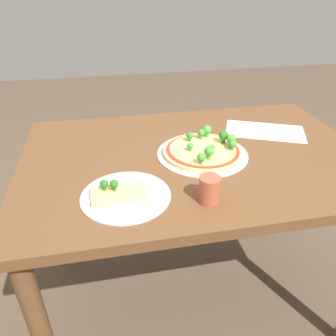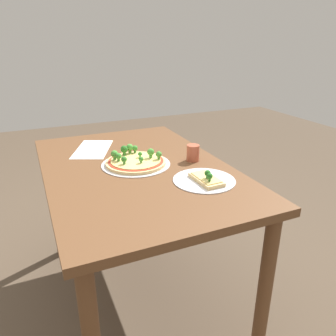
{
  "view_description": "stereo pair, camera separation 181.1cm",
  "coord_description": "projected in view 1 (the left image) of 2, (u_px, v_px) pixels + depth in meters",
  "views": [
    {
      "loc": [
        -0.31,
        -1.01,
        1.35
      ],
      "look_at": [
        -0.13,
        -0.11,
        0.79
      ],
      "focal_mm": 35.0,
      "sensor_mm": 36.0,
      "label": 1
    },
    {
      "loc": [
        -1.38,
        0.44,
        1.35
      ],
      "look_at": [
        -0.13,
        -0.11,
        0.79
      ],
      "focal_mm": 35.0,
      "sensor_mm": 36.0,
      "label": 2
    }
  ],
  "objects": [
    {
      "name": "drinking_cup",
      "position": [
        209.0,
        189.0,
        0.93
      ],
      "size": [
        0.06,
        0.06,
        0.08
      ],
      "primitive_type": "cylinder",
      "color": "#AD5138",
      "rests_on": "dining_table"
    },
    {
      "name": "pizza_tray_slice",
      "position": [
        122.0,
        194.0,
        0.97
      ],
      "size": [
        0.27,
        0.27,
        0.06
      ],
      "color": "silver",
      "rests_on": "dining_table"
    },
    {
      "name": "paper_menu",
      "position": [
        265.0,
        131.0,
        1.37
      ],
      "size": [
        0.36,
        0.29,
        0.0
      ],
      "primitive_type": "cube",
      "rotation": [
        0.0,
        0.0,
        -0.42
      ],
      "color": "white",
      "rests_on": "dining_table"
    },
    {
      "name": "ground_plane",
      "position": [
        189.0,
        293.0,
        1.6
      ],
      "size": [
        8.0,
        8.0,
        0.0
      ],
      "primitive_type": "plane",
      "color": "brown"
    },
    {
      "name": "dining_table",
      "position": [
        195.0,
        177.0,
        1.25
      ],
      "size": [
        1.26,
        0.83,
        0.77
      ],
      "color": "brown",
      "rests_on": "ground_plane"
    },
    {
      "name": "pizza_tray_whole",
      "position": [
        204.0,
        150.0,
        1.19
      ],
      "size": [
        0.33,
        0.33,
        0.07
      ],
      "color": "silver",
      "rests_on": "dining_table"
    }
  ]
}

